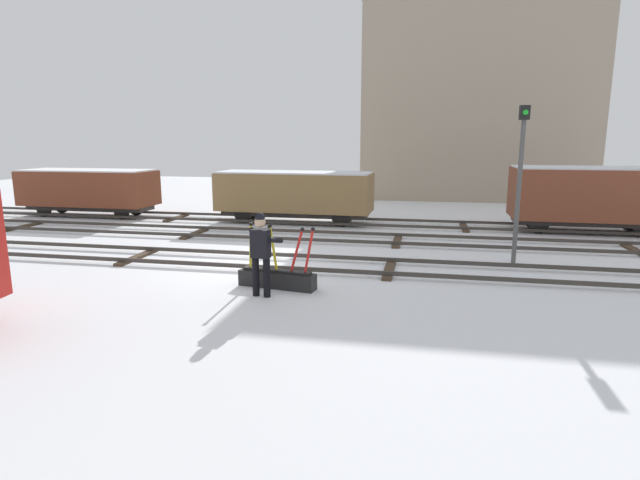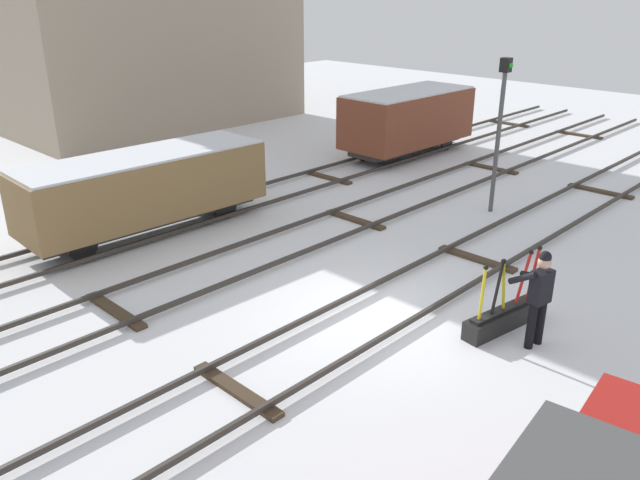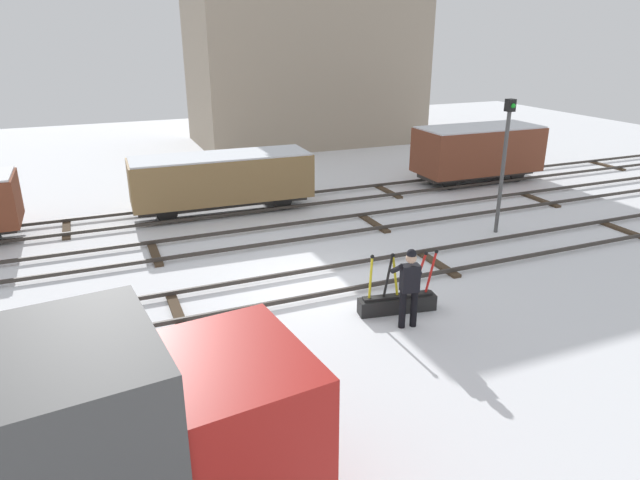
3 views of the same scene
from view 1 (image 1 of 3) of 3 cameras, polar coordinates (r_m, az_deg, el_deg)
The scene contains 12 objects.
ground_plane at distance 13.71m, azimuth -7.09°, elevation -2.74°, with size 60.00×60.00×0.00m, color white.
track_main_line at distance 13.68m, azimuth -7.10°, elevation -2.31°, with size 44.00×1.94×0.18m.
track_siding_near at distance 17.16m, azimuth -3.18°, elevation 0.52°, with size 44.00×1.94×0.18m.
track_siding_far at distance 20.25m, azimuth -0.87°, elevation 2.20°, with size 44.00×1.94×0.18m.
switch_lever_frame at distance 11.50m, azimuth -4.82°, elevation -4.11°, with size 1.83×0.65×1.45m.
rail_worker at distance 10.74m, azimuth -6.61°, elevation -1.03°, with size 0.62×0.69×1.80m.
signal_post at distance 14.35m, azimuth 21.55°, elevation 7.36°, with size 0.24×0.32×4.14m.
apartment_building at distance 31.47m, azimuth 16.89°, elevation 14.62°, with size 12.46×6.91×10.81m.
freight_car_back_track at distance 20.46m, azimuth 27.89°, elevation 4.49°, with size 5.21×2.28×2.34m.
freight_car_far_end at distance 20.28m, azimuth -2.91°, elevation 5.30°, with size 6.20×2.10×2.04m.
freight_car_mid_siding at distance 24.24m, azimuth -24.53°, elevation 5.25°, with size 5.73×2.03×2.02m.
perched_bird_roof_left at distance 32.09m, azimuth 15.25°, elevation 24.51°, with size 0.25×0.27×0.13m.
Camera 1 is at (4.29, -12.60, 3.28)m, focal length 28.52 mm.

